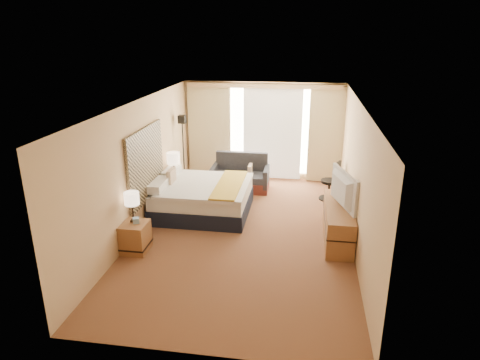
# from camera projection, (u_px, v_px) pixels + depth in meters

# --- Properties ---
(floor) EXTENTS (4.20, 7.00, 0.02)m
(floor) POSITION_uv_depth(u_px,v_px,m) (244.00, 232.00, 8.64)
(floor) COLOR #532317
(floor) RESTS_ON ground
(ceiling) EXTENTS (4.20, 7.00, 0.02)m
(ceiling) POSITION_uv_depth(u_px,v_px,m) (245.00, 103.00, 7.77)
(ceiling) COLOR white
(ceiling) RESTS_ON wall_back
(wall_back) EXTENTS (4.20, 0.02, 2.60)m
(wall_back) POSITION_uv_depth(u_px,v_px,m) (263.00, 131.00, 11.47)
(wall_back) COLOR tan
(wall_back) RESTS_ON ground
(wall_front) EXTENTS (4.20, 0.02, 2.60)m
(wall_front) POSITION_uv_depth(u_px,v_px,m) (201.00, 264.00, 4.94)
(wall_front) COLOR tan
(wall_front) RESTS_ON ground
(wall_left) EXTENTS (0.02, 7.00, 2.60)m
(wall_left) POSITION_uv_depth(u_px,v_px,m) (140.00, 166.00, 8.51)
(wall_left) COLOR tan
(wall_left) RESTS_ON ground
(wall_right) EXTENTS (0.02, 7.00, 2.60)m
(wall_right) POSITION_uv_depth(u_px,v_px,m) (357.00, 177.00, 7.90)
(wall_right) COLOR tan
(wall_right) RESTS_ON ground
(headboard) EXTENTS (0.06, 1.85, 1.50)m
(headboard) POSITION_uv_depth(u_px,v_px,m) (146.00, 164.00, 8.70)
(headboard) COLOR black
(headboard) RESTS_ON wall_left
(nightstand_left) EXTENTS (0.45, 0.52, 0.55)m
(nightstand_left) POSITION_uv_depth(u_px,v_px,m) (135.00, 237.00, 7.84)
(nightstand_left) COLOR #9C5A38
(nightstand_left) RESTS_ON floor
(nightstand_right) EXTENTS (0.45, 0.52, 0.55)m
(nightstand_right) POSITION_uv_depth(u_px,v_px,m) (175.00, 190.00, 10.17)
(nightstand_right) COLOR #9C5A38
(nightstand_right) RESTS_ON floor
(media_dresser) EXTENTS (0.50, 1.80, 0.70)m
(media_dresser) POSITION_uv_depth(u_px,v_px,m) (338.00, 222.00, 8.26)
(media_dresser) COLOR #9C5A38
(media_dresser) RESTS_ON floor
(window) EXTENTS (2.30, 0.02, 2.30)m
(window) POSITION_uv_depth(u_px,v_px,m) (272.00, 131.00, 11.40)
(window) COLOR white
(window) RESTS_ON wall_back
(curtains) EXTENTS (4.12, 0.19, 2.56)m
(curtains) POSITION_uv_depth(u_px,v_px,m) (263.00, 128.00, 11.33)
(curtains) COLOR beige
(curtains) RESTS_ON floor
(bed) EXTENTS (2.02, 1.85, 0.98)m
(bed) POSITION_uv_depth(u_px,v_px,m) (203.00, 197.00, 9.46)
(bed) COLOR black
(bed) RESTS_ON floor
(loveseat) EXTENTS (1.45, 0.78, 0.90)m
(loveseat) POSITION_uv_depth(u_px,v_px,m) (241.00, 178.00, 10.93)
(loveseat) COLOR #5B231A
(loveseat) RESTS_ON floor
(floor_lamp) EXTENTS (0.24, 0.24, 1.89)m
(floor_lamp) POSITION_uv_depth(u_px,v_px,m) (183.00, 137.00, 10.66)
(floor_lamp) COLOR black
(floor_lamp) RESTS_ON floor
(desk_chair) EXTENTS (0.48, 0.48, 0.96)m
(desk_chair) POSITION_uv_depth(u_px,v_px,m) (332.00, 183.00, 10.17)
(desk_chair) COLOR black
(desk_chair) RESTS_ON floor
(lamp_left) EXTENTS (0.27, 0.27, 0.57)m
(lamp_left) POSITION_uv_depth(u_px,v_px,m) (132.00, 199.00, 7.68)
(lamp_left) COLOR black
(lamp_left) RESTS_ON nightstand_left
(lamp_right) EXTENTS (0.30, 0.30, 0.64)m
(lamp_right) POSITION_uv_depth(u_px,v_px,m) (173.00, 159.00, 9.90)
(lamp_right) COLOR black
(lamp_right) RESTS_ON nightstand_right
(tissue_box) EXTENTS (0.14, 0.14, 0.10)m
(tissue_box) POSITION_uv_depth(u_px,v_px,m) (136.00, 220.00, 7.75)
(tissue_box) COLOR #7DA3C1
(tissue_box) RESTS_ON nightstand_left
(telephone) EXTENTS (0.20, 0.18, 0.06)m
(telephone) POSITION_uv_depth(u_px,v_px,m) (174.00, 178.00, 10.01)
(telephone) COLOR black
(telephone) RESTS_ON nightstand_right
(television) EXTENTS (0.50, 1.17, 0.68)m
(television) POSITION_uv_depth(u_px,v_px,m) (338.00, 189.00, 8.02)
(television) COLOR black
(television) RESTS_ON media_dresser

